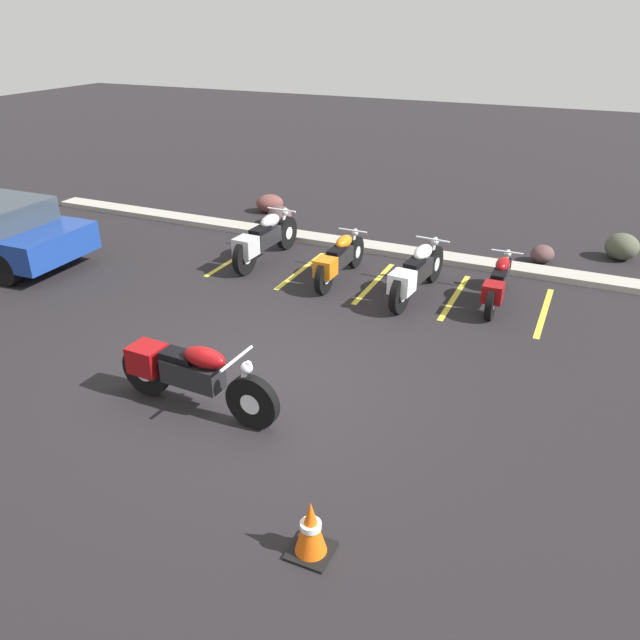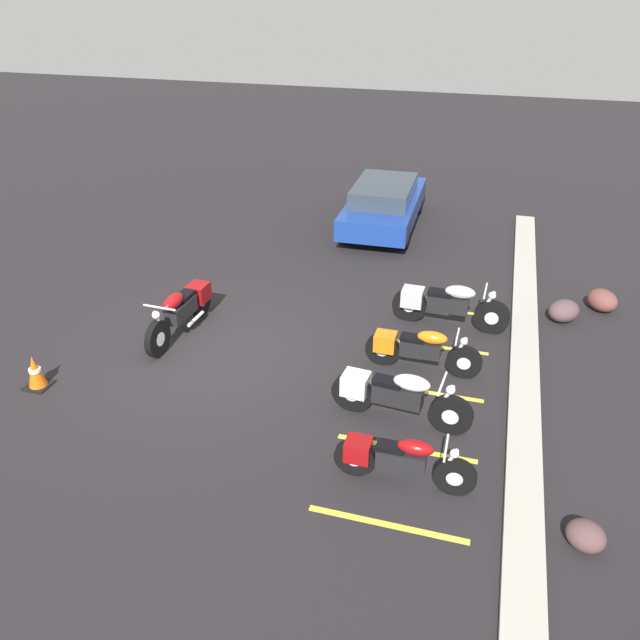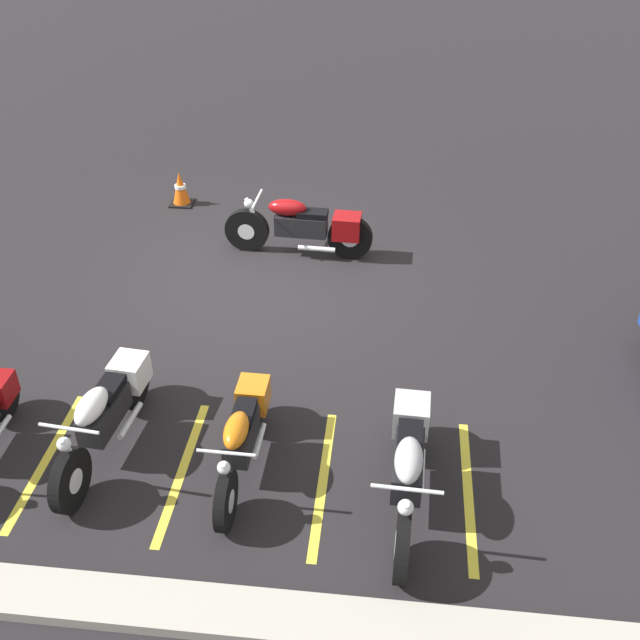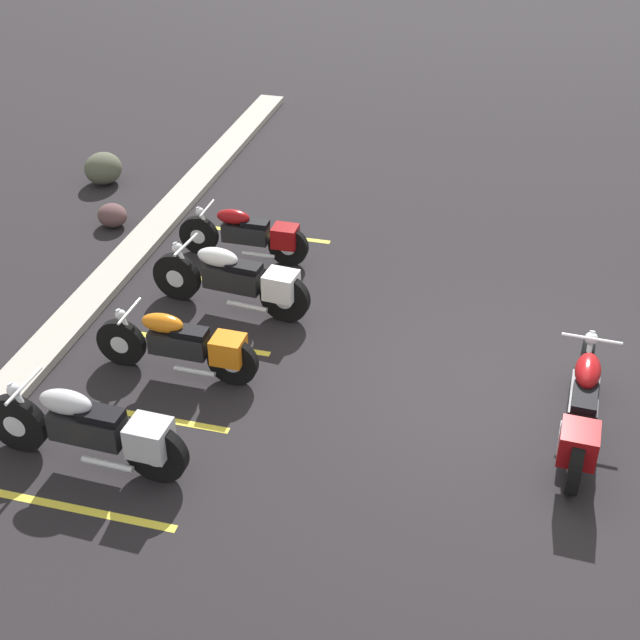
# 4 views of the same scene
# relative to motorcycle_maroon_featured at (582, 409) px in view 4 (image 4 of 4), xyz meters

# --- Properties ---
(ground) EXTENTS (60.00, 60.00, 0.00)m
(ground) POSITION_rel_motorcycle_maroon_featured_xyz_m (0.58, 0.80, -0.49)
(ground) COLOR black
(motorcycle_maroon_featured) EXTENTS (2.34, 0.66, 0.92)m
(motorcycle_maroon_featured) POSITION_rel_motorcycle_maroon_featured_xyz_m (0.00, 0.00, 0.00)
(motorcycle_maroon_featured) COLOR black
(motorcycle_maroon_featured) RESTS_ON ground
(parked_bike_0) EXTENTS (0.65, 2.32, 0.91)m
(parked_bike_0) POSITION_rel_motorcycle_maroon_featured_xyz_m (-1.65, 4.88, -0.00)
(parked_bike_0) COLOR black
(parked_bike_0) RESTS_ON ground
(parked_bike_1) EXTENTS (0.58, 2.07, 0.81)m
(parked_bike_1) POSITION_rel_motorcycle_maroon_featured_xyz_m (0.09, 4.60, -0.06)
(parked_bike_1) COLOR black
(parked_bike_1) RESTS_ON ground
(parked_bike_2) EXTENTS (0.65, 2.26, 0.89)m
(parked_bike_2) POSITION_rel_motorcycle_maroon_featured_xyz_m (1.62, 4.45, -0.02)
(parked_bike_2) COLOR black
(parked_bike_2) RESTS_ON ground
(parked_bike_3) EXTENTS (0.55, 1.97, 0.78)m
(parked_bike_3) POSITION_rel_motorcycle_maroon_featured_xyz_m (2.99, 4.75, -0.08)
(parked_bike_3) COLOR black
(parked_bike_3) RESTS_ON ground
(concrete_curb) EXTENTS (18.00, 0.50, 0.12)m
(concrete_curb) POSITION_rel_motorcycle_maroon_featured_xyz_m (0.58, 6.47, -0.43)
(concrete_curb) COLOR #A8A399
(concrete_curb) RESTS_ON ground
(landscape_rock_0) EXTENTS (0.82, 0.78, 0.54)m
(landscape_rock_0) POSITION_rel_motorcycle_maroon_featured_xyz_m (4.89, 8.05, -0.22)
(landscape_rock_0) COLOR #4E5140
(landscape_rock_0) RESTS_ON ground
(landscape_rock_3) EXTENTS (0.62, 0.64, 0.36)m
(landscape_rock_3) POSITION_rel_motorcycle_maroon_featured_xyz_m (3.46, 7.19, -0.31)
(landscape_rock_3) COLOR brown
(landscape_rock_3) RESTS_ON ground
(stall_line_0) EXTENTS (0.10, 2.10, 0.00)m
(stall_line_0) POSITION_rel_motorcycle_maroon_featured_xyz_m (-2.30, 4.79, -0.49)
(stall_line_0) COLOR gold
(stall_line_0) RESTS_ON ground
(stall_line_1) EXTENTS (0.10, 2.10, 0.00)m
(stall_line_1) POSITION_rel_motorcycle_maroon_featured_xyz_m (-0.78, 4.79, -0.49)
(stall_line_1) COLOR gold
(stall_line_1) RESTS_ON ground
(stall_line_2) EXTENTS (0.10, 2.10, 0.00)m
(stall_line_2) POSITION_rel_motorcycle_maroon_featured_xyz_m (0.75, 4.79, -0.49)
(stall_line_2) COLOR gold
(stall_line_2) RESTS_ON ground
(stall_line_3) EXTENTS (0.10, 2.10, 0.00)m
(stall_line_3) POSITION_rel_motorcycle_maroon_featured_xyz_m (2.27, 4.79, -0.49)
(stall_line_3) COLOR gold
(stall_line_3) RESTS_ON ground
(stall_line_4) EXTENTS (0.10, 2.10, 0.00)m
(stall_line_4) POSITION_rel_motorcycle_maroon_featured_xyz_m (3.79, 4.79, -0.49)
(stall_line_4) COLOR gold
(stall_line_4) RESTS_ON ground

